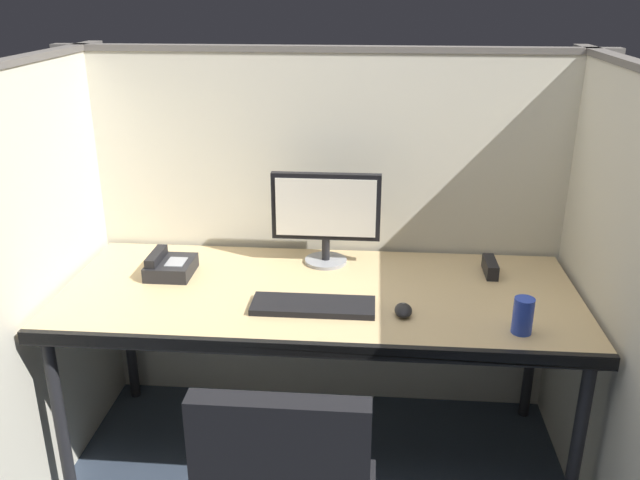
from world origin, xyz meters
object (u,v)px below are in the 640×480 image
at_px(keyboard_main, 313,306).
at_px(red_stapler, 490,267).
at_px(desk, 319,304).
at_px(soda_can, 523,316).
at_px(monitor_center, 326,212).
at_px(computer_mouse, 403,310).
at_px(desk_phone, 170,266).

distance_m(keyboard_main, red_stapler, 0.75).
relative_size(desk, soda_can, 15.57).
relative_size(desk, keyboard_main, 4.42).
height_order(monitor_center, red_stapler, monitor_center).
xyz_separation_m(desk, monitor_center, (0.01, 0.27, 0.27)).
height_order(computer_mouse, red_stapler, red_stapler).
bearing_deg(soda_can, monitor_center, 142.30).
xyz_separation_m(monitor_center, soda_can, (0.68, -0.52, -0.15)).
height_order(red_stapler, desk_phone, desk_phone).
height_order(monitor_center, soda_can, monitor_center).
relative_size(computer_mouse, red_stapler, 0.64).
bearing_deg(monitor_center, computer_mouse, -55.27).
relative_size(keyboard_main, computer_mouse, 4.48).
distance_m(computer_mouse, desk_phone, 0.93).
xyz_separation_m(keyboard_main, red_stapler, (0.66, 0.35, 0.02)).
height_order(desk, soda_can, soda_can).
bearing_deg(computer_mouse, monitor_center, 124.73).
bearing_deg(computer_mouse, red_stapler, 47.01).
bearing_deg(soda_can, desk, 159.95).
bearing_deg(keyboard_main, soda_can, -9.30).
relative_size(monitor_center, computer_mouse, 4.48).
distance_m(monitor_center, soda_can, 0.87).
bearing_deg(monitor_center, desk, -91.23).
height_order(desk_phone, soda_can, soda_can).
xyz_separation_m(monitor_center, computer_mouse, (0.30, -0.43, -0.20)).
bearing_deg(soda_can, keyboard_main, 170.70).
height_order(desk, red_stapler, red_stapler).
relative_size(computer_mouse, soda_can, 0.79).
relative_size(monitor_center, keyboard_main, 1.00).
bearing_deg(soda_can, red_stapler, 93.54).
bearing_deg(desk, red_stapler, 18.42).
xyz_separation_m(desk, keyboard_main, (-0.01, -0.14, 0.06)).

